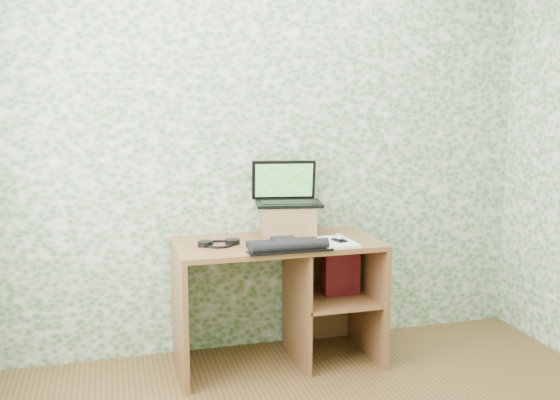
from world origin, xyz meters
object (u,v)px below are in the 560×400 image
object	(u,v)px
desk	(289,283)
laptop	(287,194)
riser	(289,220)
notepad	(335,242)
keyboard	(287,245)

from	to	relation	value
desk	laptop	xyz separation A→B (m)	(0.03, 0.16, 0.52)
desk	riser	size ratio (longest dim) A/B	3.81
laptop	notepad	size ratio (longest dim) A/B	1.47
riser	desk	bearing A→B (deg)	-105.85
notepad	keyboard	bearing A→B (deg)	-171.22
desk	laptop	world-z (taller)	laptop
notepad	riser	bearing A→B (deg)	121.97
desk	notepad	distance (m)	0.40
notepad	desk	bearing A→B (deg)	140.90
laptop	keyboard	xyz separation A→B (m)	(-0.11, -0.39, -0.23)
riser	notepad	size ratio (longest dim) A/B	1.05
riser	notepad	bearing A→B (deg)	-55.51
desk	riser	world-z (taller)	riser
riser	keyboard	world-z (taller)	riser
desk	keyboard	distance (m)	0.38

